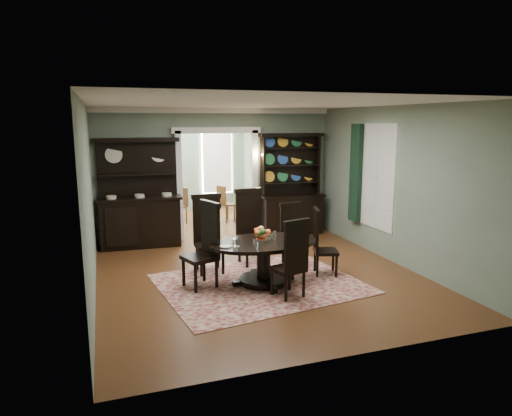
# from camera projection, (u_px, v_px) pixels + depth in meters

# --- Properties ---
(room) EXTENTS (5.51, 6.01, 3.01)m
(room) POSITION_uv_depth(u_px,v_px,m) (258.00, 188.00, 7.85)
(room) COLOR #562B16
(room) RESTS_ON ground
(parlor) EXTENTS (3.51, 3.50, 3.01)m
(parlor) POSITION_uv_depth(u_px,v_px,m) (196.00, 164.00, 12.96)
(parlor) COLOR #562B16
(parlor) RESTS_ON ground
(doorway_trim) EXTENTS (2.08, 0.25, 2.57)m
(doorway_trim) POSITION_uv_depth(u_px,v_px,m) (217.00, 169.00, 10.59)
(doorway_trim) COLOR silver
(doorway_trim) RESTS_ON floor
(right_window) EXTENTS (0.15, 1.47, 2.12)m
(right_window) POSITION_uv_depth(u_px,v_px,m) (366.00, 175.00, 9.52)
(right_window) COLOR white
(right_window) RESTS_ON wall_right
(wall_sconce) EXTENTS (0.27, 0.21, 0.21)m
(wall_sconce) POSITION_uv_depth(u_px,v_px,m) (258.00, 156.00, 10.70)
(wall_sconce) COLOR #B77731
(wall_sconce) RESTS_ON back_wall_right
(rug) EXTENTS (3.54, 3.00, 0.01)m
(rug) POSITION_uv_depth(u_px,v_px,m) (260.00, 284.00, 7.70)
(rug) COLOR maroon
(rug) RESTS_ON floor
(dining_table) EXTENTS (1.90, 1.79, 0.73)m
(dining_table) POSITION_uv_depth(u_px,v_px,m) (264.00, 254.00, 7.65)
(dining_table) COLOR black
(dining_table) RESTS_ON rug
(centerpiece) EXTENTS (1.46, 0.94, 0.24)m
(centerpiece) POSITION_uv_depth(u_px,v_px,m) (262.00, 237.00, 7.60)
(centerpiece) COLOR white
(centerpiece) RESTS_ON dining_table
(chair_far_left) EXTENTS (0.54, 0.50, 1.41)m
(chair_far_left) POSITION_uv_depth(u_px,v_px,m) (208.00, 231.00, 8.28)
(chair_far_left) COLOR black
(chair_far_left) RESTS_ON rug
(chair_far_mid) EXTENTS (0.57, 0.54, 1.44)m
(chair_far_mid) POSITION_uv_depth(u_px,v_px,m) (250.00, 224.00, 8.77)
(chair_far_mid) COLOR black
(chair_far_mid) RESTS_ON rug
(chair_far_right) EXTENTS (0.47, 0.45, 1.18)m
(chair_far_right) POSITION_uv_depth(u_px,v_px,m) (292.00, 232.00, 8.74)
(chair_far_right) COLOR black
(chair_far_right) RESTS_ON rug
(chair_end_left) EXTENTS (0.64, 0.66, 1.42)m
(chair_end_left) POSITION_uv_depth(u_px,v_px,m) (206.00, 242.00, 7.49)
(chair_end_left) COLOR black
(chair_end_left) RESTS_ON rug
(chair_end_right) EXTENTS (0.54, 0.56, 1.20)m
(chair_end_right) POSITION_uv_depth(u_px,v_px,m) (320.00, 240.00, 8.06)
(chair_end_right) COLOR black
(chair_end_right) RESTS_ON rug
(chair_near) EXTENTS (0.57, 0.55, 1.27)m
(chair_near) POSITION_uv_depth(u_px,v_px,m) (293.00, 257.00, 6.95)
(chair_near) COLOR black
(chair_near) RESTS_ON rug
(sideboard) EXTENTS (1.82, 0.73, 2.36)m
(sideboard) POSITION_uv_depth(u_px,v_px,m) (140.00, 209.00, 9.91)
(sideboard) COLOR black
(sideboard) RESTS_ON floor
(welsh_dresser) EXTENTS (1.58, 0.64, 2.43)m
(welsh_dresser) POSITION_uv_depth(u_px,v_px,m) (291.00, 198.00, 11.04)
(welsh_dresser) COLOR black
(welsh_dresser) RESTS_ON floor
(parlor_table) EXTENTS (0.72, 0.72, 0.67)m
(parlor_table) POSITION_uv_depth(u_px,v_px,m) (205.00, 206.00, 12.33)
(parlor_table) COLOR #563518
(parlor_table) RESTS_ON parlor_floor
(parlor_chair_left) EXTENTS (0.45, 0.44, 0.95)m
(parlor_chair_left) POSITION_uv_depth(u_px,v_px,m) (181.00, 204.00, 12.22)
(parlor_chair_left) COLOR #563518
(parlor_chair_left) RESTS_ON parlor_floor
(parlor_chair_right) EXTENTS (0.48, 0.47, 1.00)m
(parlor_chair_right) POSITION_uv_depth(u_px,v_px,m) (225.00, 202.00, 12.35)
(parlor_chair_right) COLOR #563518
(parlor_chair_right) RESTS_ON parlor_floor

